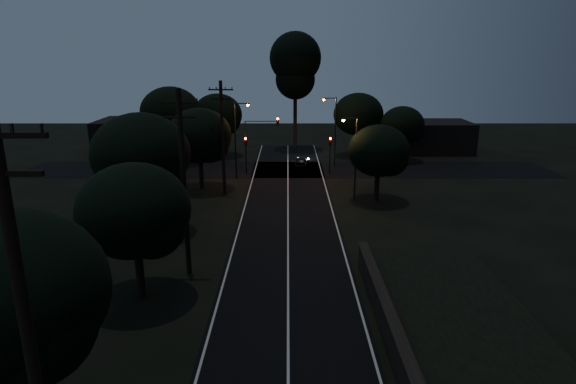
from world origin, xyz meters
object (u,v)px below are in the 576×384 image
object	(u,v)px
signal_left	(246,148)
signal_right	(330,148)
utility_pole_mid	(184,181)
utility_pole_near	(30,347)
utility_pole_far	(223,137)
streetlight_c	(354,153)
streetlight_b	(334,127)
car	(302,162)
tall_pine	(295,65)
signal_mast	(261,135)
streetlight_a	(237,135)

from	to	relation	value
signal_left	signal_right	distance (m)	9.20
utility_pole_mid	signal_right	world-z (taller)	utility_pole_mid
utility_pole_near	signal_right	size ratio (longest dim) A/B	2.93
utility_pole_mid	utility_pole_far	bearing A→B (deg)	90.00
signal_right	streetlight_c	world-z (taller)	streetlight_c
utility_pole_near	streetlight_b	xyz separation A→B (m)	(11.31, 46.00, -1.61)
streetlight_b	car	distance (m)	5.50
tall_pine	streetlight_b	bearing A→B (deg)	-68.62
utility_pole_near	signal_mast	size ratio (longest dim) A/B	1.92
signal_left	streetlight_c	bearing A→B (deg)	-43.76
tall_pine	car	distance (m)	15.67
utility_pole_far	car	world-z (taller)	utility_pole_far
utility_pole_near	streetlight_b	size ratio (longest dim) A/B	1.50
streetlight_b	car	size ratio (longest dim) A/B	2.33
utility_pole_far	signal_right	size ratio (longest dim) A/B	2.56
streetlight_c	car	size ratio (longest dim) A/B	2.18
signal_left	streetlight_b	xyz separation A→B (m)	(9.91, 4.01, 1.80)
signal_right	streetlight_a	bearing A→B (deg)	-168.66
utility_pole_far	utility_pole_mid	bearing A→B (deg)	-90.00
car	utility_pole_far	bearing A→B (deg)	65.56
tall_pine	signal_left	size ratio (longest dim) A/B	3.83
utility_pole_mid	signal_mast	xyz separation A→B (m)	(3.09, 24.99, -1.40)
utility_pole_near	car	world-z (taller)	utility_pole_near
streetlight_a	utility_pole_far	bearing A→B (deg)	-96.59
utility_pole_mid	utility_pole_near	bearing A→B (deg)	-90.00
utility_pole_near	car	distance (m)	46.57
signal_mast	tall_pine	bearing A→B (deg)	75.38
signal_mast	streetlight_b	bearing A→B (deg)	25.99
signal_left	streetlight_a	distance (m)	2.77
streetlight_b	car	world-z (taller)	streetlight_b
utility_pole_near	streetlight_c	distance (m)	34.17
signal_left	signal_right	bearing A→B (deg)	0.00
signal_right	streetlight_b	size ratio (longest dim) A/B	0.51
utility_pole_near	streetlight_c	size ratio (longest dim) A/B	1.60
utility_pole_far	signal_mast	xyz separation A→B (m)	(3.09, 7.99, -1.15)
utility_pole_far	streetlight_b	bearing A→B (deg)	46.70
signal_left	car	distance (m)	7.53
utility_pole_near	streetlight_b	world-z (taller)	utility_pole_near
signal_left	streetlight_a	world-z (taller)	streetlight_a
tall_pine	utility_pole_near	bearing A→B (deg)	-97.00
tall_pine	car	world-z (taller)	tall_pine
utility_pole_near	signal_left	world-z (taller)	utility_pole_near
signal_right	signal_mast	bearing A→B (deg)	179.97
tall_pine	streetlight_c	world-z (taller)	tall_pine
utility_pole_far	streetlight_a	size ratio (longest dim) A/B	1.31
car	utility_pole_mid	bearing A→B (deg)	83.94
tall_pine	signal_left	bearing A→B (deg)	-110.46
signal_right	streetlight_a	world-z (taller)	streetlight_a
utility_pole_mid	car	bearing A→B (deg)	75.09
utility_pole_near	utility_pole_far	xyz separation A→B (m)	(0.00, 34.00, -0.76)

